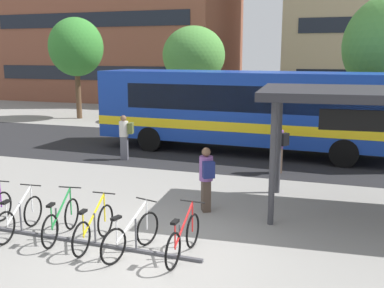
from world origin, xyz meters
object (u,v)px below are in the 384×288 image
(parked_bicycle_yellow_3, at_px, (94,228))
(commuter_olive_pack_2, at_px, (125,134))
(parked_bicycle_white_1, at_px, (19,218))
(parked_bicycle_red_5, at_px, (183,239))
(commuter_black_pack_0, at_px, (279,145))
(commuter_navy_pack_1, at_px, (206,175))
(parked_bicycle_green_2, at_px, (61,221))
(street_tree_1, at_px, (76,47))
(city_bus, at_px, (246,108))
(street_tree_2, at_px, (194,56))
(parked_bicycle_white_4, at_px, (131,236))

(parked_bicycle_yellow_3, bearing_deg, commuter_olive_pack_2, 19.47)
(parked_bicycle_white_1, distance_m, parked_bicycle_red_5, 3.76)
(commuter_black_pack_0, bearing_deg, parked_bicycle_red_5, 115.88)
(commuter_black_pack_0, bearing_deg, commuter_navy_pack_1, 107.34)
(parked_bicycle_green_2, bearing_deg, parked_bicycle_red_5, -99.95)
(parked_bicycle_green_2, relative_size, street_tree_1, 0.28)
(parked_bicycle_red_5, bearing_deg, street_tree_1, 40.27)
(city_bus, bearing_deg, parked_bicycle_white_1, 75.12)
(city_bus, height_order, street_tree_2, street_tree_2)
(commuter_navy_pack_1, xyz_separation_m, street_tree_2, (-4.97, 14.58, 2.86))
(parked_bicycle_white_4, xyz_separation_m, street_tree_2, (-4.23, 17.34, 3.41))
(street_tree_2, bearing_deg, parked_bicycle_white_1, -85.02)
(city_bus, height_order, street_tree_1, street_tree_1)
(commuter_black_pack_0, xyz_separation_m, commuter_olive_pack_2, (-5.65, 0.21, 0.01))
(city_bus, relative_size, commuter_navy_pack_1, 7.44)
(parked_bicycle_white_1, relative_size, parked_bicycle_red_5, 1.00)
(parked_bicycle_green_2, height_order, parked_bicycle_white_4, same)
(parked_bicycle_white_4, xyz_separation_m, commuter_olive_pack_2, (-3.67, 7.17, 0.58))
(city_bus, distance_m, commuter_navy_pack_1, 7.13)
(parked_bicycle_white_4, xyz_separation_m, parked_bicycle_red_5, (1.02, 0.16, 0.00))
(city_bus, bearing_deg, street_tree_1, -26.15)
(commuter_navy_pack_1, height_order, street_tree_2, street_tree_2)
(parked_bicycle_red_5, height_order, commuter_navy_pack_1, commuter_navy_pack_1)
(parked_bicycle_red_5, relative_size, commuter_olive_pack_2, 1.03)
(commuter_navy_pack_1, distance_m, street_tree_2, 15.67)
(parked_bicycle_green_2, distance_m, parked_bicycle_white_4, 1.78)
(parked_bicycle_white_1, relative_size, commuter_black_pack_0, 1.04)
(parked_bicycle_green_2, relative_size, commuter_olive_pack_2, 1.02)
(parked_bicycle_white_1, xyz_separation_m, commuter_black_pack_0, (4.72, 6.83, 0.58))
(street_tree_2, bearing_deg, commuter_olive_pack_2, -86.81)
(city_bus, distance_m, parked_bicycle_yellow_3, 9.89)
(parked_bicycle_yellow_3, height_order, commuter_black_pack_0, commuter_black_pack_0)
(parked_bicycle_white_4, distance_m, commuter_navy_pack_1, 2.91)
(commuter_black_pack_0, bearing_deg, parked_bicycle_green_2, 94.77)
(parked_bicycle_white_1, bearing_deg, commuter_olive_pack_2, 3.35)
(parked_bicycle_yellow_3, height_order, parked_bicycle_red_5, same)
(street_tree_2, bearing_deg, street_tree_1, -170.54)
(parked_bicycle_white_1, distance_m, commuter_black_pack_0, 8.32)
(commuter_black_pack_0, bearing_deg, street_tree_2, -25.12)
(city_bus, xyz_separation_m, street_tree_1, (-11.56, 6.34, 2.49))
(parked_bicycle_white_1, height_order, parked_bicycle_white_4, same)
(parked_bicycle_green_2, bearing_deg, city_bus, -20.40)
(parked_bicycle_green_2, xyz_separation_m, street_tree_1, (-9.47, 15.92, 3.88))
(commuter_black_pack_0, height_order, commuter_olive_pack_2, commuter_olive_pack_2)
(commuter_olive_pack_2, bearing_deg, commuter_navy_pack_1, 122.54)
(parked_bicycle_green_2, relative_size, parked_bicycle_red_5, 0.99)
(commuter_navy_pack_1, bearing_deg, parked_bicycle_green_2, 105.67)
(city_bus, bearing_deg, parked_bicycle_yellow_3, 85.46)
(parked_bicycle_white_4, relative_size, commuter_olive_pack_2, 1.00)
(parked_bicycle_red_5, xyz_separation_m, commuter_navy_pack_1, (-0.29, 2.60, 0.55))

